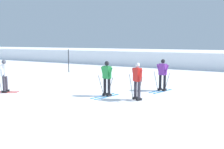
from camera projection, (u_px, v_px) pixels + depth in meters
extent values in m
plane|color=white|center=(55.00, 100.00, 10.98)|extent=(120.00, 120.00, 0.00)
cube|color=white|center=(175.00, 57.00, 28.42)|extent=(80.00, 9.74, 1.59)
cube|color=red|center=(2.00, 93.00, 12.43)|extent=(1.43, 0.88, 0.02)
cube|color=red|center=(4.00, 92.00, 12.71)|extent=(1.43, 0.88, 0.02)
cube|color=black|center=(4.00, 92.00, 12.42)|extent=(0.29, 0.23, 0.10)
cube|color=black|center=(7.00, 91.00, 12.70)|extent=(0.29, 0.23, 0.10)
cylinder|color=#38333D|center=(4.00, 83.00, 12.36)|extent=(0.14, 0.14, 0.85)
cylinder|color=#38333D|center=(6.00, 82.00, 12.64)|extent=(0.14, 0.14, 0.85)
cube|color=white|center=(4.00, 70.00, 12.41)|extent=(0.40, 0.45, 0.60)
cylinder|color=white|center=(2.00, 71.00, 12.17)|extent=(0.21, 0.27, 0.55)
cylinder|color=white|center=(6.00, 70.00, 12.66)|extent=(0.21, 0.27, 0.55)
sphere|color=#4C4C56|center=(4.00, 62.00, 12.36)|extent=(0.22, 0.22, 0.22)
cylinder|color=#38383D|center=(0.00, 84.00, 12.14)|extent=(0.16, 0.26, 1.07)
cylinder|color=#38383D|center=(6.00, 81.00, 12.85)|extent=(0.16, 0.26, 1.07)
cube|color=#237AC6|center=(107.00, 97.00, 11.51)|extent=(0.48, 1.57, 0.02)
cube|color=#237AC6|center=(103.00, 96.00, 11.70)|extent=(0.48, 1.57, 0.02)
cube|color=black|center=(109.00, 95.00, 11.61)|extent=(0.18, 0.28, 0.10)
cube|color=black|center=(105.00, 94.00, 11.80)|extent=(0.18, 0.28, 0.10)
cylinder|color=black|center=(109.00, 85.00, 11.55)|extent=(0.14, 0.14, 0.85)
cylinder|color=black|center=(105.00, 85.00, 11.74)|extent=(0.14, 0.14, 0.85)
cube|color=#23843D|center=(107.00, 72.00, 11.56)|extent=(0.43, 0.33, 0.60)
cylinder|color=#23843D|center=(110.00, 73.00, 11.38)|extent=(0.27, 0.15, 0.55)
cylinder|color=#23843D|center=(103.00, 72.00, 11.72)|extent=(0.27, 0.15, 0.55)
sphere|color=black|center=(107.00, 63.00, 11.50)|extent=(0.22, 0.22, 0.22)
cylinder|color=#38383D|center=(110.00, 87.00, 11.37)|extent=(0.40, 0.12, 0.99)
cylinder|color=#38383D|center=(101.00, 86.00, 11.78)|extent=(0.40, 0.12, 0.99)
cube|color=#237AC6|center=(163.00, 91.00, 12.78)|extent=(0.54, 1.56, 0.02)
cube|color=#237AC6|center=(158.00, 91.00, 12.98)|extent=(0.54, 1.56, 0.02)
cube|color=black|center=(164.00, 90.00, 12.88)|extent=(0.19, 0.28, 0.10)
cube|color=black|center=(160.00, 89.00, 13.07)|extent=(0.19, 0.28, 0.10)
cylinder|color=black|center=(165.00, 81.00, 12.81)|extent=(0.14, 0.14, 0.85)
cylinder|color=black|center=(160.00, 81.00, 13.01)|extent=(0.14, 0.14, 0.85)
cube|color=purple|center=(163.00, 69.00, 12.83)|extent=(0.43, 0.34, 0.60)
cylinder|color=purple|center=(167.00, 70.00, 12.64)|extent=(0.27, 0.16, 0.55)
cylinder|color=purple|center=(159.00, 69.00, 12.99)|extent=(0.27, 0.16, 0.55)
sphere|color=black|center=(163.00, 61.00, 12.77)|extent=(0.22, 0.22, 0.22)
cylinder|color=#38383D|center=(167.00, 82.00, 12.60)|extent=(0.30, 0.11, 1.03)
cylinder|color=#38383D|center=(156.00, 81.00, 13.09)|extent=(0.30, 0.11, 1.03)
cube|color=silver|center=(136.00, 101.00, 10.71)|extent=(0.91, 1.41, 0.02)
cube|color=silver|center=(133.00, 100.00, 10.95)|extent=(0.91, 1.41, 0.02)
cube|color=black|center=(139.00, 99.00, 10.77)|extent=(0.24, 0.28, 0.10)
cube|color=black|center=(135.00, 98.00, 11.01)|extent=(0.24, 0.28, 0.10)
cylinder|color=#38333D|center=(139.00, 89.00, 10.71)|extent=(0.14, 0.14, 0.85)
cylinder|color=#38333D|center=(135.00, 88.00, 10.95)|extent=(0.14, 0.14, 0.85)
cube|color=red|center=(137.00, 75.00, 10.74)|extent=(0.45, 0.40, 0.60)
cylinder|color=red|center=(140.00, 76.00, 10.52)|extent=(0.27, 0.21, 0.55)
cylinder|color=red|center=(134.00, 74.00, 10.95)|extent=(0.27, 0.21, 0.55)
sphere|color=silver|center=(138.00, 65.00, 10.69)|extent=(0.22, 0.22, 0.22)
cylinder|color=#38383D|center=(140.00, 89.00, 10.49)|extent=(0.30, 0.20, 1.13)
cylinder|color=#38383D|center=(131.00, 87.00, 11.06)|extent=(0.30, 0.20, 1.13)
cylinder|color=black|center=(69.00, 61.00, 20.83)|extent=(0.06, 0.06, 2.00)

